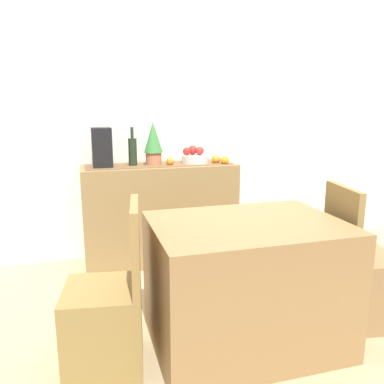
% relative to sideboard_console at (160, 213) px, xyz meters
% --- Properties ---
extents(ground_plane, '(6.40, 6.40, 0.02)m').
position_rel_sideboard_console_xyz_m(ground_plane, '(0.22, -0.92, -0.45)').
color(ground_plane, tan).
rests_on(ground_plane, ground).
extents(room_wall_rear, '(6.40, 0.06, 2.70)m').
position_rel_sideboard_console_xyz_m(room_wall_rear, '(0.22, 0.26, 0.91)').
color(room_wall_rear, silver).
rests_on(room_wall_rear, ground).
extents(sideboard_console, '(1.33, 0.42, 0.87)m').
position_rel_sideboard_console_xyz_m(sideboard_console, '(0.00, 0.00, 0.00)').
color(sideboard_console, olive).
rests_on(sideboard_console, ground).
extents(table_runner, '(1.25, 0.32, 0.01)m').
position_rel_sideboard_console_xyz_m(table_runner, '(0.00, 0.00, 0.44)').
color(table_runner, brown).
rests_on(table_runner, sideboard_console).
extents(fruit_bowl, '(0.24, 0.24, 0.07)m').
position_rel_sideboard_console_xyz_m(fruit_bowl, '(0.32, 0.00, 0.48)').
color(fruit_bowl, silver).
rests_on(fruit_bowl, table_runner).
extents(apple_upper, '(0.07, 0.07, 0.07)m').
position_rel_sideboard_console_xyz_m(apple_upper, '(0.36, -0.00, 0.55)').
color(apple_upper, red).
rests_on(apple_upper, fruit_bowl).
extents(apple_right, '(0.07, 0.07, 0.07)m').
position_rel_sideboard_console_xyz_m(apple_right, '(0.25, 0.02, 0.54)').
color(apple_right, red).
rests_on(apple_right, fruit_bowl).
extents(apple_left, '(0.08, 0.08, 0.08)m').
position_rel_sideboard_console_xyz_m(apple_left, '(0.31, 0.05, 0.55)').
color(apple_left, red).
rests_on(apple_left, fruit_bowl).
extents(wine_bottle, '(0.07, 0.07, 0.33)m').
position_rel_sideboard_console_xyz_m(wine_bottle, '(-0.23, 0.00, 0.56)').
color(wine_bottle, '#23301E').
rests_on(wine_bottle, sideboard_console).
extents(coffee_maker, '(0.16, 0.18, 0.33)m').
position_rel_sideboard_console_xyz_m(coffee_maker, '(-0.48, 0.00, 0.60)').
color(coffee_maker, black).
rests_on(coffee_maker, sideboard_console).
extents(potted_plant, '(0.16, 0.16, 0.37)m').
position_rel_sideboard_console_xyz_m(potted_plant, '(-0.05, 0.00, 0.63)').
color(potted_plant, '#B26949').
rests_on(potted_plant, sideboard_console).
extents(orange_loose_end, '(0.07, 0.07, 0.07)m').
position_rel_sideboard_console_xyz_m(orange_loose_end, '(0.56, -0.12, 0.47)').
color(orange_loose_end, orange).
rests_on(orange_loose_end, sideboard_console).
extents(orange_loose_near_bowl, '(0.08, 0.08, 0.08)m').
position_rel_sideboard_console_xyz_m(orange_loose_near_bowl, '(0.50, -0.05, 0.47)').
color(orange_loose_near_bowl, orange).
rests_on(orange_loose_near_bowl, sideboard_console).
extents(orange_loose_far, '(0.07, 0.07, 0.07)m').
position_rel_sideboard_console_xyz_m(orange_loose_far, '(0.08, -0.05, 0.47)').
color(orange_loose_far, orange).
rests_on(orange_loose_far, sideboard_console).
extents(dining_table, '(1.07, 0.78, 0.74)m').
position_rel_sideboard_console_xyz_m(dining_table, '(0.23, -1.37, -0.07)').
color(dining_table, olive).
rests_on(dining_table, ground).
extents(chair_near_window, '(0.45, 0.45, 0.90)m').
position_rel_sideboard_console_xyz_m(chair_near_window, '(-0.57, -1.37, -0.17)').
color(chair_near_window, olive).
rests_on(chair_near_window, ground).
extents(chair_by_corner, '(0.45, 0.45, 0.90)m').
position_rel_sideboard_console_xyz_m(chair_by_corner, '(1.03, -1.37, -0.17)').
color(chair_by_corner, olive).
rests_on(chair_by_corner, ground).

